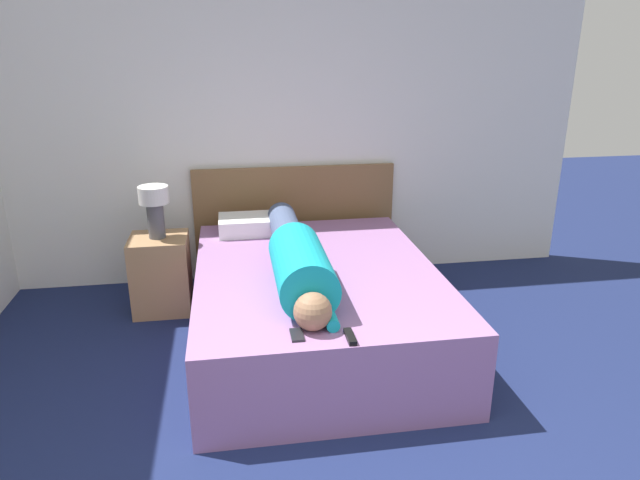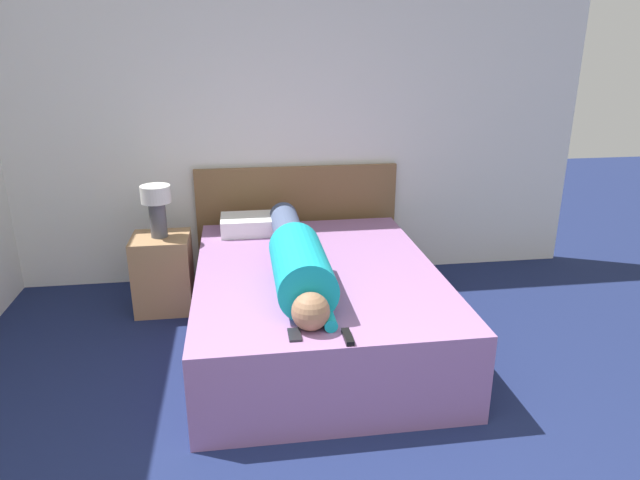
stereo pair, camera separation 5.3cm
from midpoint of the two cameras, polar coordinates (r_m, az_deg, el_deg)
wall_back at (r=4.70m, az=-5.97°, el=11.51°), size 5.29×0.06×2.60m
bed at (r=3.83m, az=-0.77°, el=-6.50°), size 1.55×2.06×0.53m
headboard at (r=4.83m, az=-2.81°, el=1.78°), size 1.67×0.04×0.95m
nightstand at (r=4.42m, az=-15.92°, el=-3.27°), size 0.42×0.39×0.58m
table_lamp at (r=4.26m, az=-16.57°, el=3.36°), size 0.21×0.21×0.38m
person_lying at (r=3.51m, az=-2.73°, el=-1.83°), size 0.33×1.79×0.33m
pillow_near_headboard at (r=4.43m, az=-7.02°, el=1.56°), size 0.53×0.33×0.13m
tv_remote at (r=2.88m, az=2.51°, el=-9.63°), size 0.04×0.15×0.02m
cell_phone at (r=2.91m, az=-2.80°, el=-9.47°), size 0.06×0.13×0.01m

